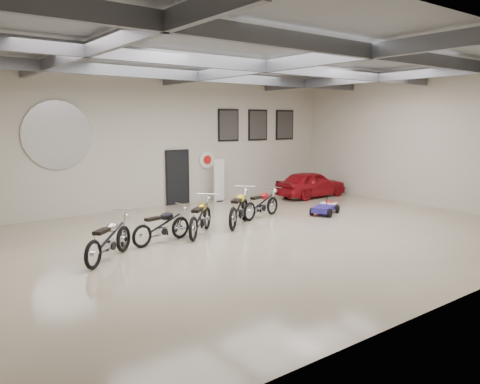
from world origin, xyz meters
TOP-DOWN VIEW (x-y plane):
  - floor at (0.00, 0.00)m, footprint 16.00×12.00m
  - ceiling at (0.00, 0.00)m, footprint 16.00×12.00m
  - back_wall at (0.00, 6.00)m, footprint 16.00×0.02m
  - right_wall at (8.00, 0.00)m, footprint 0.02×12.00m
  - ceiling_beams at (0.00, 0.00)m, footprint 15.80×11.80m
  - door at (0.50, 5.95)m, footprint 0.92×0.08m
  - logo_plaque at (-4.00, 5.95)m, footprint 2.30×0.06m
  - poster_left at (3.00, 5.96)m, footprint 1.05×0.08m
  - poster_mid at (4.60, 5.96)m, footprint 1.05×0.08m
  - poster_right at (6.20, 5.96)m, footprint 1.05×0.08m
  - oil_sign at (1.90, 5.95)m, footprint 0.72×0.10m
  - banner_stand at (2.18, 5.50)m, footprint 0.49×0.20m
  - motorcycle_silver at (-4.59, 0.26)m, footprint 1.99×1.80m
  - motorcycle_black at (-2.85, 0.93)m, footprint 1.98×0.98m
  - motorcycle_gold at (-1.53, 1.08)m, footprint 2.01×1.92m
  - motorcycle_yellow at (0.13, 1.44)m, footprint 2.16×1.95m
  - motorcycle_red at (1.45, 1.90)m, footprint 2.03×1.10m
  - go_kart at (3.74, 1.05)m, footprint 1.79×1.35m
  - vintage_car at (6.00, 4.00)m, footprint 1.37×3.37m

SIDE VIEW (x-z plane):
  - floor at x=0.00m, z-range -0.01..0.01m
  - go_kart at x=3.74m, z-range 0.00..0.59m
  - motorcycle_black at x=-2.85m, z-range 0.00..0.99m
  - motorcycle_red at x=1.45m, z-range 0.00..1.01m
  - motorcycle_silver at x=-4.59m, z-range 0.00..1.07m
  - motorcycle_gold at x=-1.53m, z-range 0.00..1.10m
  - vintage_car at x=6.00m, z-range 0.00..1.15m
  - motorcycle_yellow at x=0.13m, z-range 0.00..1.16m
  - banner_stand at x=2.18m, z-range 0.00..1.78m
  - door at x=0.50m, z-range 0.00..2.10m
  - oil_sign at x=1.90m, z-range 1.34..2.06m
  - back_wall at x=0.00m, z-range 0.00..5.00m
  - right_wall at x=8.00m, z-range 0.00..5.00m
  - logo_plaque at x=-4.00m, z-range 2.22..3.38m
  - poster_left at x=3.00m, z-range 2.42..3.78m
  - poster_mid at x=4.60m, z-range 2.42..3.78m
  - poster_right at x=6.20m, z-range 2.42..3.78m
  - ceiling_beams at x=0.00m, z-range 4.59..4.91m
  - ceiling at x=0.00m, z-range 5.00..5.00m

